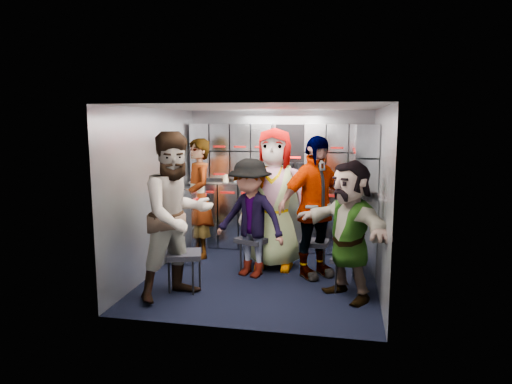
% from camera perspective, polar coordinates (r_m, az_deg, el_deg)
% --- Properties ---
extents(floor, '(3.00, 3.00, 0.00)m').
position_cam_1_polar(floor, '(5.86, 0.79, -10.47)').
color(floor, black).
rests_on(floor, ground).
extents(wall_back, '(2.80, 0.04, 2.10)m').
position_cam_1_polar(wall_back, '(7.07, 2.97, 1.62)').
color(wall_back, '#9297A0').
rests_on(wall_back, ground).
extents(wall_left, '(0.04, 3.00, 2.10)m').
position_cam_1_polar(wall_left, '(6.01, -12.45, 0.13)').
color(wall_left, '#9297A0').
rests_on(wall_left, ground).
extents(wall_right, '(0.04, 3.00, 2.10)m').
position_cam_1_polar(wall_right, '(5.53, 15.23, -0.72)').
color(wall_right, '#9297A0').
rests_on(wall_right, ground).
extents(ceiling, '(2.80, 3.00, 0.02)m').
position_cam_1_polar(ceiling, '(5.53, 0.83, 10.51)').
color(ceiling, silver).
rests_on(ceiling, wall_back).
extents(cart_bank_back, '(2.68, 0.38, 0.99)m').
position_cam_1_polar(cart_bank_back, '(6.96, 2.69, -3.14)').
color(cart_bank_back, '#A5ABB6').
rests_on(cart_bank_back, ground).
extents(cart_bank_left, '(0.38, 0.76, 0.99)m').
position_cam_1_polar(cart_bank_left, '(6.55, -8.65, -4.00)').
color(cart_bank_left, '#A5ABB6').
rests_on(cart_bank_left, ground).
extents(counter, '(2.68, 0.42, 0.03)m').
position_cam_1_polar(counter, '(6.87, 2.72, 1.11)').
color(counter, '#B4B7BC').
rests_on(counter, cart_bank_back).
extents(locker_bank_back, '(2.68, 0.28, 0.82)m').
position_cam_1_polar(locker_bank_back, '(6.88, 2.82, 5.10)').
color(locker_bank_back, '#A5ABB6').
rests_on(locker_bank_back, wall_back).
extents(locker_bank_right, '(0.28, 1.00, 0.82)m').
position_cam_1_polar(locker_bank_right, '(6.17, 13.55, 4.43)').
color(locker_bank_right, '#A5ABB6').
rests_on(locker_bank_right, wall_right).
extents(right_cabinet, '(0.28, 1.20, 1.00)m').
position_cam_1_polar(right_cabinet, '(6.22, 13.25, -4.77)').
color(right_cabinet, '#A5ABB6').
rests_on(right_cabinet, ground).
extents(coffee_niche, '(0.46, 0.16, 0.84)m').
position_cam_1_polar(coffee_niche, '(6.92, 4.37, 4.94)').
color(coffee_niche, black).
rests_on(coffee_niche, wall_back).
extents(red_latch_strip, '(2.60, 0.02, 0.03)m').
position_cam_1_polar(red_latch_strip, '(6.69, 2.46, -0.26)').
color(red_latch_strip, '#A50F0C').
rests_on(red_latch_strip, cart_bank_back).
extents(jump_seat_near_left, '(0.48, 0.46, 0.46)m').
position_cam_1_polar(jump_seat_near_left, '(5.34, -8.97, -7.98)').
color(jump_seat_near_left, black).
rests_on(jump_seat_near_left, ground).
extents(jump_seat_mid_left, '(0.49, 0.48, 0.45)m').
position_cam_1_polar(jump_seat_mid_left, '(5.95, -0.34, -6.19)').
color(jump_seat_mid_left, black).
rests_on(jump_seat_mid_left, ground).
extents(jump_seat_center, '(0.42, 0.40, 0.47)m').
position_cam_1_polar(jump_seat_center, '(6.28, 2.49, -5.17)').
color(jump_seat_center, black).
rests_on(jump_seat_center, ground).
extents(jump_seat_mid_right, '(0.38, 0.36, 0.41)m').
position_cam_1_polar(jump_seat_mid_right, '(5.98, 7.30, -6.51)').
color(jump_seat_mid_right, black).
rests_on(jump_seat_mid_right, ground).
extents(jump_seat_near_right, '(0.41, 0.39, 0.41)m').
position_cam_1_polar(jump_seat_near_right, '(5.36, 11.40, -8.46)').
color(jump_seat_near_right, black).
rests_on(jump_seat_near_right, ground).
extents(attendant_standing, '(0.67, 0.74, 1.70)m').
position_cam_1_polar(attendant_standing, '(6.54, -7.21, -0.80)').
color(attendant_standing, black).
rests_on(attendant_standing, ground).
extents(attendant_arc_a, '(1.10, 1.13, 1.83)m').
position_cam_1_polar(attendant_arc_a, '(5.05, -9.80, -2.96)').
color(attendant_arc_a, black).
rests_on(attendant_arc_a, ground).
extents(attendant_arc_b, '(1.09, 0.85, 1.49)m').
position_cam_1_polar(attendant_arc_b, '(5.69, -0.71, -3.28)').
color(attendant_arc_b, black).
rests_on(attendant_arc_b, ground).
extents(attendant_arc_c, '(0.91, 0.59, 1.86)m').
position_cam_1_polar(attendant_arc_c, '(6.00, 2.27, -0.87)').
color(attendant_arc_c, black).
rests_on(attendant_arc_c, ground).
extents(attendant_arc_d, '(1.07, 1.01, 1.77)m').
position_cam_1_polar(attendant_arc_d, '(5.69, 7.28, -1.91)').
color(attendant_arc_d, black).
rests_on(attendant_arc_d, ground).
extents(attendant_arc_e, '(1.29, 1.36, 1.54)m').
position_cam_1_polar(attendant_arc_e, '(5.08, 11.55, -4.67)').
color(attendant_arc_e, black).
rests_on(attendant_arc_e, ground).
extents(bottle_left, '(0.06, 0.06, 0.24)m').
position_cam_1_polar(bottle_left, '(6.92, -2.59, 2.31)').
color(bottle_left, white).
rests_on(bottle_left, counter).
extents(bottle_mid, '(0.06, 0.06, 0.23)m').
position_cam_1_polar(bottle_mid, '(6.84, 0.83, 2.19)').
color(bottle_mid, white).
rests_on(bottle_mid, counter).
extents(bottle_right, '(0.07, 0.07, 0.27)m').
position_cam_1_polar(bottle_right, '(6.73, 8.55, 2.14)').
color(bottle_right, white).
rests_on(bottle_right, counter).
extents(cup_left, '(0.09, 0.09, 0.11)m').
position_cam_1_polar(cup_left, '(6.96, -3.82, 1.77)').
color(cup_left, beige).
rests_on(cup_left, counter).
extents(cup_right, '(0.09, 0.09, 0.10)m').
position_cam_1_polar(cup_right, '(6.73, 13.23, 1.27)').
color(cup_right, beige).
rests_on(cup_right, counter).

